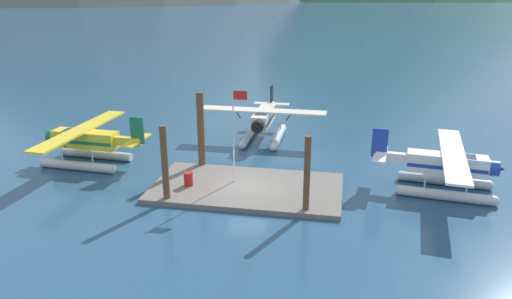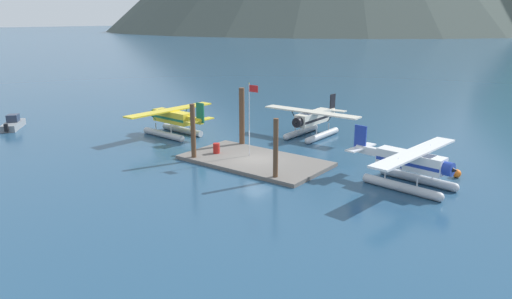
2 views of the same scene
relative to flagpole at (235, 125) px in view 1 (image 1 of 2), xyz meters
The scene contains 11 objects.
ground_plane 4.28m from the flagpole, 32.66° to the right, with size 1200.00×1200.00×0.00m, color navy.
dock_platform 4.14m from the flagpole, 32.66° to the right, with size 12.08×6.55×0.30m, color #66605B.
piling_near_left 5.11m from the flagpole, 137.80° to the right, with size 0.41×0.41×4.86m, color brown.
piling_near_right 6.11m from the flagpole, 33.73° to the right, with size 0.37×0.37×4.72m, color brown.
piling_far_left 4.38m from the flagpole, 138.87° to the left, with size 0.50×0.50×5.54m, color brown.
flagpole is the anchor object (origin of this frame).
fuel_drum 4.61m from the flagpole, 158.09° to the right, with size 0.62×0.62×0.88m.
mooring_buoy 16.85m from the flagpole, 20.15° to the left, with size 0.63×0.63×0.63m, color orange.
seaplane_white_stbd_fwd 13.55m from the flagpole, ahead, with size 7.95×10.49×3.84m.
seaplane_yellow_port_fwd 12.05m from the flagpole, behind, with size 7.98×10.46×3.84m.
seaplane_cream_bow_centre 10.34m from the flagpole, 89.42° to the left, with size 10.41×7.98×3.84m.
Camera 1 is at (5.85, -28.05, 12.71)m, focal length 34.05 mm.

